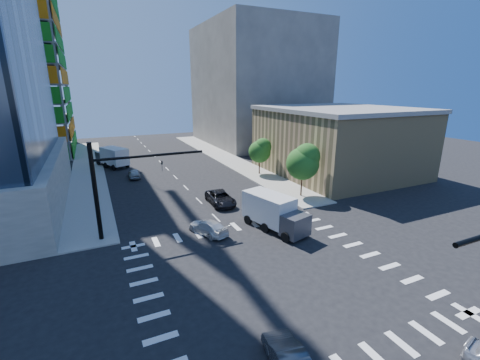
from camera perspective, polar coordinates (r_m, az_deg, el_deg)
ground at (r=25.47m, az=5.70°, el=-16.28°), size 160.00×160.00×0.00m
road_markings at (r=25.47m, az=5.70°, el=-16.27°), size 20.00×20.00×0.01m
sidewalk_ne at (r=64.45m, az=-2.70°, el=4.01°), size 5.00×60.00×0.15m
sidewalk_nw at (r=59.95m, az=-25.41°, el=1.51°), size 5.00×60.00×0.15m
commercial_building at (r=54.86m, az=16.95°, el=6.75°), size 20.50×22.50×10.60m
bg_building_ne at (r=82.72m, az=2.77°, el=16.41°), size 24.00×30.00×28.00m
signal_mast_nw at (r=30.99m, az=-21.73°, el=-0.23°), size 10.20×0.40×9.00m
tree_south at (r=41.10m, az=11.32°, el=3.28°), size 4.16×4.16×6.82m
tree_north at (r=51.34m, az=3.68°, el=5.31°), size 3.54×3.52×5.78m
car_nb_far at (r=38.83m, az=-3.50°, el=-3.21°), size 2.72×5.62×1.54m
car_sb_near at (r=31.37m, az=-5.66°, el=-8.33°), size 3.40×4.94×1.33m
car_sb_mid at (r=52.61m, az=-18.30°, el=1.12°), size 1.95×4.27×1.42m
car_sb_cross at (r=18.26m, az=8.75°, el=-29.13°), size 2.20×4.51×1.42m
box_truck_near at (r=31.87m, az=6.44°, el=-6.29°), size 4.34×7.01×3.42m
box_truck_far at (r=61.40m, az=-21.86°, el=3.64°), size 5.35×7.20×3.48m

